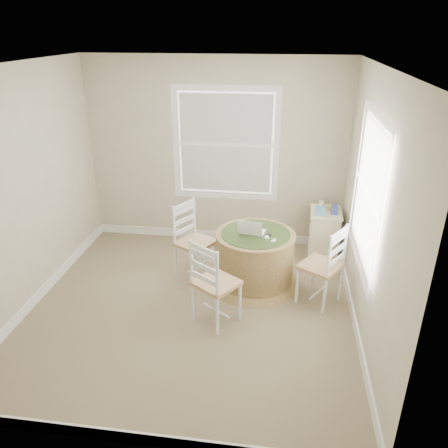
# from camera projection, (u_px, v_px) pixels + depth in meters

# --- Properties ---
(room) EXTENTS (3.64, 3.64, 2.64)m
(room) POSITION_uv_depth(u_px,v_px,m) (206.00, 197.00, 4.55)
(room) COLOR #8A7957
(room) RESTS_ON ground
(round_table) EXTENTS (1.13, 1.13, 0.68)m
(round_table) POSITION_uv_depth(u_px,v_px,m) (255.00, 256.00, 5.29)
(round_table) COLOR #9E8247
(round_table) RESTS_ON ground
(chair_left) EXTENTS (0.56, 0.56, 0.95)m
(chair_left) POSITION_uv_depth(u_px,v_px,m) (195.00, 242.00, 5.41)
(chair_left) COLOR white
(chair_left) RESTS_ON ground
(chair_near) EXTENTS (0.57, 0.57, 0.95)m
(chair_near) POSITION_uv_depth(u_px,v_px,m) (216.00, 282.00, 4.56)
(chair_near) COLOR white
(chair_near) RESTS_ON ground
(chair_right) EXTENTS (0.56, 0.57, 0.95)m
(chair_right) POSITION_uv_depth(u_px,v_px,m) (321.00, 265.00, 4.89)
(chair_right) COLOR white
(chair_right) RESTS_ON ground
(laptop) EXTENTS (0.34, 0.31, 0.21)m
(laptop) POSITION_uv_depth(u_px,v_px,m) (252.00, 231.00, 5.17)
(laptop) COLOR white
(laptop) RESTS_ON round_table
(mouse) EXTENTS (0.08, 0.10, 0.03)m
(mouse) POSITION_uv_depth(u_px,v_px,m) (267.00, 237.00, 5.06)
(mouse) COLOR white
(mouse) RESTS_ON round_table
(phone) EXTENTS (0.07, 0.10, 0.02)m
(phone) POSITION_uv_depth(u_px,v_px,m) (274.00, 241.00, 4.99)
(phone) COLOR #B7BABF
(phone) RESTS_ON round_table
(keys) EXTENTS (0.07, 0.06, 0.02)m
(keys) POSITION_uv_depth(u_px,v_px,m) (269.00, 235.00, 5.11)
(keys) COLOR black
(keys) RESTS_ON round_table
(corner_chest) EXTENTS (0.41, 0.54, 0.70)m
(corner_chest) POSITION_uv_depth(u_px,v_px,m) (324.00, 235.00, 5.88)
(corner_chest) COLOR #F8F2BA
(corner_chest) RESTS_ON ground
(tissue_box) EXTENTS (0.12, 0.12, 0.10)m
(tissue_box) POSITION_uv_depth(u_px,v_px,m) (321.00, 211.00, 5.62)
(tissue_box) COLOR #599DCD
(tissue_box) RESTS_ON corner_chest
(box_yellow) EXTENTS (0.15, 0.10, 0.06)m
(box_yellow) POSITION_uv_depth(u_px,v_px,m) (332.00, 208.00, 5.76)
(box_yellow) COLOR gold
(box_yellow) RESTS_ON corner_chest
(box_blue) EXTENTS (0.08, 0.08, 0.12)m
(box_blue) POSITION_uv_depth(u_px,v_px,m) (334.00, 209.00, 5.63)
(box_blue) COLOR #3646A3
(box_blue) RESTS_ON corner_chest
(cup_cream) EXTENTS (0.07, 0.07, 0.09)m
(cup_cream) POSITION_uv_depth(u_px,v_px,m) (322.00, 205.00, 5.82)
(cup_cream) COLOR beige
(cup_cream) RESTS_ON corner_chest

